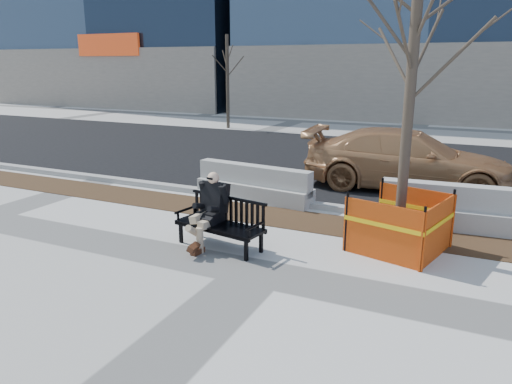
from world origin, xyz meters
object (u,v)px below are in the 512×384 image
(jersey_barrier_right, at_px, (462,229))
(seated_man, at_px, (212,244))
(sedan, at_px, (405,188))
(bench, at_px, (220,247))
(tree_fence, at_px, (397,249))
(jersey_barrier_left, at_px, (254,200))

(jersey_barrier_right, bearing_deg, seated_man, -150.08)
(sedan, relative_size, jersey_barrier_right, 1.67)
(bench, bearing_deg, tree_fence, 33.30)
(sedan, distance_m, jersey_barrier_right, 3.09)
(jersey_barrier_left, bearing_deg, seated_man, -72.97)
(bench, xyz_separation_m, jersey_barrier_right, (3.72, 2.74, 0.00))
(tree_fence, distance_m, sedan, 4.30)
(seated_man, relative_size, jersey_barrier_right, 0.42)
(tree_fence, relative_size, jersey_barrier_left, 1.80)
(jersey_barrier_left, bearing_deg, jersey_barrier_right, 4.03)
(jersey_barrier_left, bearing_deg, bench, -69.21)
(tree_fence, height_order, jersey_barrier_right, tree_fence)
(bench, distance_m, jersey_barrier_right, 4.62)
(seated_man, height_order, sedan, sedan)
(tree_fence, height_order, sedan, tree_fence)
(sedan, bearing_deg, jersey_barrier_left, 126.24)
(bench, distance_m, seated_man, 0.23)
(jersey_barrier_left, relative_size, jersey_barrier_right, 0.94)
(seated_man, bearing_deg, jersey_barrier_right, 43.85)
(bench, xyz_separation_m, tree_fence, (2.77, 1.20, 0.00))
(sedan, distance_m, jersey_barrier_left, 3.95)
(bench, relative_size, tree_fence, 0.32)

